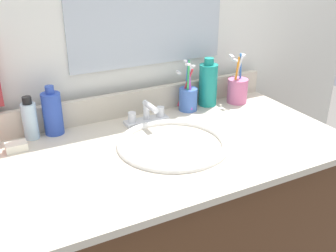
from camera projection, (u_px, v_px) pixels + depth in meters
The scene contains 12 objects.
vanity_cabinet at pixel (166, 252), 1.41m from camera, with size 1.11×0.56×0.80m, color #4C2D19.
countertop at pixel (166, 150), 1.24m from camera, with size 1.16×0.61×0.02m, color beige.
backsplash at pixel (130, 103), 1.45m from camera, with size 1.16×0.02×0.09m, color beige.
back_wall at pixel (126, 149), 1.59m from camera, with size 2.26×0.04×1.30m, color silver.
sink_basin at pixel (173, 153), 1.26m from camera, with size 0.35×0.35×0.11m.
faucet at pixel (147, 115), 1.39m from camera, with size 0.16×0.10×0.08m.
bottle_shampoo_blue at pixel (53, 113), 1.30m from camera, with size 0.06×0.06×0.17m.
bottle_mouthwash_teal at pixel (208, 84), 1.53m from camera, with size 0.07×0.07×0.19m.
bottle_gel_clear at pixel (30, 120), 1.27m from camera, with size 0.05×0.05×0.14m.
cup_pink at pixel (237, 90), 1.57m from camera, with size 0.08×0.09×0.20m.
cup_blue_plastic at pixel (188, 97), 1.49m from camera, with size 0.07×0.08×0.20m.
soap_bar at pixel (16, 147), 1.21m from camera, with size 0.06×0.04×0.02m, color white.
Camera 1 is at (-0.50, -0.98, 1.40)m, focal length 42.33 mm.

